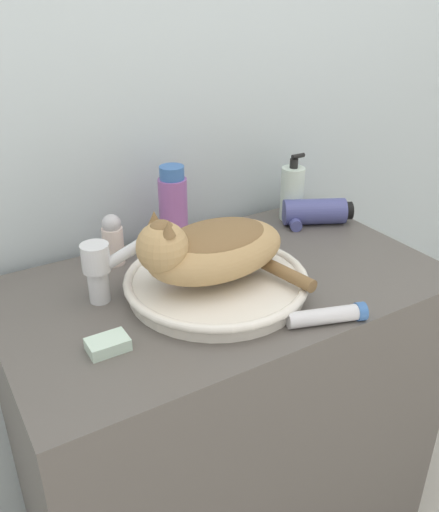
# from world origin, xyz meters

# --- Properties ---
(wall_back) EXTENTS (8.00, 0.05, 2.40)m
(wall_back) POSITION_xyz_m (0.00, 0.63, 1.20)
(wall_back) COLOR silver
(wall_back) RESTS_ON ground_plane
(vanity_counter) EXTENTS (0.99, 0.57, 0.89)m
(vanity_counter) POSITION_xyz_m (0.00, 0.29, 0.44)
(vanity_counter) COLOR #56514C
(vanity_counter) RESTS_ON ground_plane
(sink_basin) EXTENTS (0.40, 0.40, 0.04)m
(sink_basin) POSITION_xyz_m (-0.04, 0.26, 0.91)
(sink_basin) COLOR white
(sink_basin) RESTS_ON vanity_counter
(cat) EXTENTS (0.34, 0.26, 0.16)m
(cat) POSITION_xyz_m (-0.06, 0.26, 1.00)
(cat) COLOR tan
(cat) RESTS_ON sink_basin
(faucet) EXTENTS (0.16, 0.09, 0.16)m
(faucet) POSITION_xyz_m (-0.26, 0.35, 0.97)
(faucet) COLOR silver
(faucet) RESTS_ON vanity_counter
(mouthwash_bottle) EXTENTS (0.07, 0.07, 0.21)m
(mouthwash_bottle) POSITION_xyz_m (-0.02, 0.50, 0.99)
(mouthwash_bottle) COLOR #93569E
(mouthwash_bottle) RESTS_ON vanity_counter
(deodorant_stick) EXTENTS (0.05, 0.05, 0.12)m
(deodorant_stick) POSITION_xyz_m (-0.18, 0.50, 0.95)
(deodorant_stick) COLOR silver
(deodorant_stick) RESTS_ON vanity_counter
(soap_pump_bottle) EXTENTS (0.06, 0.06, 0.19)m
(soap_pump_bottle) POSITION_xyz_m (0.35, 0.50, 0.96)
(soap_pump_bottle) COLOR silver
(soap_pump_bottle) RESTS_ON vanity_counter
(cream_tube) EXTENTS (0.16, 0.08, 0.04)m
(cream_tube) POSITION_xyz_m (0.09, 0.04, 0.90)
(cream_tube) COLOR silver
(cream_tube) RESTS_ON vanity_counter
(hair_dryer) EXTENTS (0.20, 0.15, 0.07)m
(hair_dryer) POSITION_xyz_m (0.38, 0.43, 0.92)
(hair_dryer) COLOR #474C8C
(hair_dryer) RESTS_ON vanity_counter
(soap_bar) EXTENTS (0.07, 0.05, 0.02)m
(soap_bar) POSITION_xyz_m (-0.32, 0.18, 0.90)
(soap_bar) COLOR silver
(soap_bar) RESTS_ON vanity_counter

